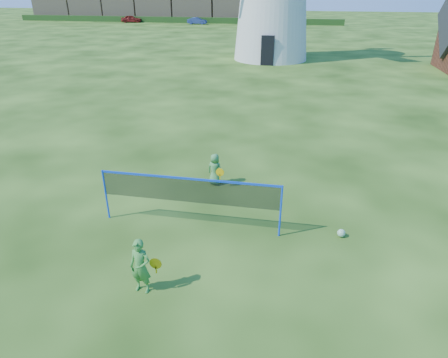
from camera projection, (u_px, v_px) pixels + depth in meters
The scene contains 8 objects.
ground at pixel (214, 235), 10.70m from camera, with size 220.00×220.00×0.00m, color black.
badminton_net at pixel (189, 191), 10.58m from camera, with size 5.05×0.05×1.55m.
player_girl at pixel (141, 266), 8.46m from camera, with size 0.68×0.37×1.34m.
player_boy at pixel (215, 169), 13.21m from camera, with size 0.67×0.49×1.11m.
play_ball at pixel (341, 233), 10.58m from camera, with size 0.22×0.22×0.22m, color green.
hedge at pixel (173, 20), 72.16m from camera, with size 62.00×0.80×1.00m, color #193814.
car_left at pixel (131, 19), 72.33m from camera, with size 1.49×3.71×1.26m, color maroon.
car_right at pixel (197, 21), 69.19m from camera, with size 1.20×3.44×1.13m, color navy.
Camera 1 is at (1.94, -8.67, 6.16)m, focal length 31.10 mm.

